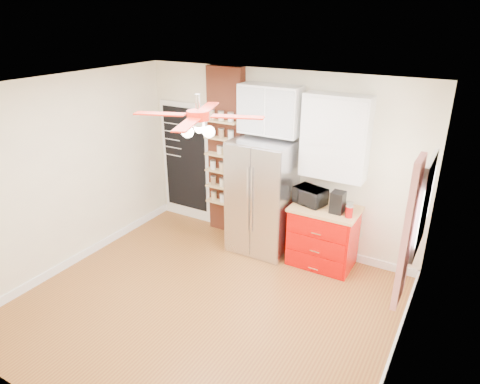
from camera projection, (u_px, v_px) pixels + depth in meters
The scene contains 21 objects.
floor at pixel (205, 305), 5.41m from camera, with size 4.50×4.50×0.00m, color #8F5E24.
ceiling at pixel (197, 89), 4.37m from camera, with size 4.50×4.50×0.00m, color white.
wall_back at pixel (277, 160), 6.49m from camera, with size 4.50×0.02×2.70m, color beige.
wall_front at pixel (54, 304), 3.29m from camera, with size 4.50×0.02×2.70m, color beige.
wall_left at pixel (68, 174), 5.93m from camera, with size 0.02×4.00×2.70m, color beige.
wall_right at pixel (407, 261), 3.85m from camera, with size 0.02×4.00×2.70m, color beige.
chalkboard at pixel (186, 159), 7.34m from camera, with size 0.95×0.05×1.95m.
brick_pillar at pixel (226, 153), 6.81m from camera, with size 0.60×0.16×2.70m, color brown.
fridge at pixel (262, 197), 6.40m from camera, with size 0.90×0.70×1.75m, color silver.
upper_glass_cabinet at pixel (270, 110), 6.06m from camera, with size 0.90×0.35×0.70m, color white.
red_cabinet at pixel (323, 236), 6.16m from camera, with size 0.94×0.64×0.90m.
upper_shelf_unit at pixel (335, 137), 5.74m from camera, with size 0.90×0.30×1.15m, color white.
window at pixel (424, 205), 4.50m from camera, with size 0.04×0.75×1.05m, color white.
curtain at pixel (408, 234), 4.13m from camera, with size 0.06×0.40×1.55m, color red.
ceiling_fan at pixel (198, 116), 4.47m from camera, with size 1.40×1.40×0.44m.
toaster_oven at pixel (310, 196), 6.07m from camera, with size 0.44×0.30×0.24m, color black.
coffee_maker at pixel (338, 202), 5.79m from camera, with size 0.17×0.19×0.30m, color black.
canister_left at pixel (349, 212), 5.68m from camera, with size 0.09×0.09×0.15m, color #B40B0A.
canister_right at pixel (349, 208), 5.80m from camera, with size 0.10×0.10×0.14m, color red.
pantry_jar_oats at pixel (220, 150), 6.70m from camera, with size 0.08×0.08×0.12m, color beige.
pantry_jar_beans at pixel (225, 151), 6.65m from camera, with size 0.10×0.10×0.12m, color olive.
Camera 1 is at (2.59, -3.62, 3.42)m, focal length 32.00 mm.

